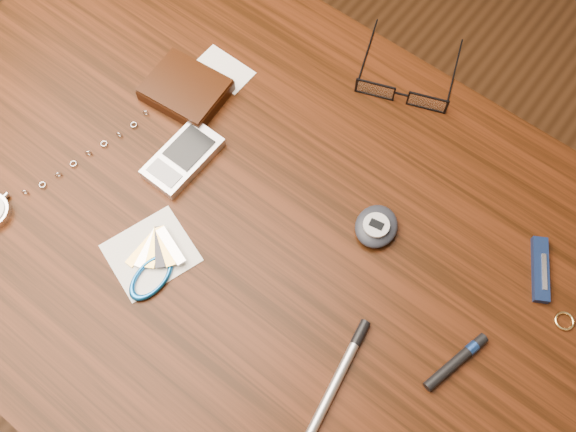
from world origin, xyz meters
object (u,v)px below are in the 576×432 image
at_px(desk, 241,244).
at_px(wallet_and_card, 187,89).
at_px(pedometer, 376,226).
at_px(eyeglasses, 402,92).
at_px(silver_pen, 343,367).
at_px(notepad_keys, 152,264).
at_px(pda_phone, 183,157).
at_px(pocket_knife, 540,269).

xyz_separation_m(desk, wallet_and_card, (-0.17, 0.10, 0.11)).
bearing_deg(pedometer, eyeglasses, 114.68).
bearing_deg(wallet_and_card, desk, -30.61).
distance_m(desk, silver_pen, 0.26).
bearing_deg(wallet_and_card, notepad_keys, -58.28).
bearing_deg(notepad_keys, pda_phone, 116.88).
relative_size(desk, wallet_and_card, 7.37).
bearing_deg(silver_pen, desk, 161.55).
bearing_deg(silver_pen, pocket_knife, 63.62).
distance_m(pedometer, silver_pen, 0.18).
height_order(desk, pocket_knife, pocket_knife).
xyz_separation_m(wallet_and_card, pedometer, (0.32, -0.01, -0.00)).
bearing_deg(pocket_knife, eyeglasses, 158.49).
height_order(pedometer, notepad_keys, pedometer).
distance_m(desk, eyeglasses, 0.31).
bearing_deg(eyeglasses, pocket_knife, -21.51).
bearing_deg(desk, wallet_and_card, 149.39).
height_order(pedometer, silver_pen, pedometer).
relative_size(notepad_keys, pocket_knife, 1.52).
distance_m(pda_phone, pocket_knife, 0.47).
relative_size(eyeglasses, silver_pen, 1.18).
relative_size(pedometer, notepad_keys, 0.56).
height_order(eyeglasses, silver_pen, eyeglasses).
relative_size(eyeglasses, pda_phone, 1.59).
relative_size(wallet_and_card, pocket_knife, 1.68).
bearing_deg(pocket_knife, notepad_keys, -143.17).
bearing_deg(desk, pda_phone, 169.98).
xyz_separation_m(wallet_and_card, silver_pen, (0.39, -0.17, -0.01)).
xyz_separation_m(eyeglasses, pedometer, (0.09, -0.19, -0.00)).
distance_m(wallet_and_card, pedometer, 0.32).
distance_m(desk, pedometer, 0.21).
height_order(notepad_keys, pocket_knife, notepad_keys).
bearing_deg(silver_pen, eyeglasses, 113.74).
bearing_deg(pedometer, notepad_keys, -132.58).
bearing_deg(notepad_keys, wallet_and_card, 121.72).
xyz_separation_m(wallet_and_card, notepad_keys, (0.13, -0.22, -0.01)).
relative_size(pda_phone, notepad_keys, 0.87).
bearing_deg(pocket_knife, desk, -153.66).
height_order(pda_phone, pedometer, pedometer).
height_order(pedometer, pocket_knife, pedometer).
xyz_separation_m(notepad_keys, silver_pen, (0.26, 0.04, 0.00)).
distance_m(wallet_and_card, pocket_knife, 0.52).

